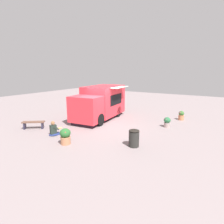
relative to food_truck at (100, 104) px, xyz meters
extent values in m
plane|color=gray|center=(0.97, -1.26, -1.20)|extent=(40.00, 40.00, 0.00)
cube|color=#EE323D|center=(-0.07, 0.64, 0.17)|extent=(2.51, 3.80, 2.27)
cube|color=#EE323D|center=(0.19, -1.92, -0.08)|extent=(2.22, 1.74, 1.77)
cube|color=#25192B|center=(0.26, -2.67, 0.23)|extent=(1.73, 0.20, 0.67)
cube|color=black|center=(1.02, 0.75, 0.31)|extent=(0.22, 1.97, 0.79)
cube|color=white|center=(1.31, 0.78, 1.26)|extent=(0.81, 2.21, 0.03)
cube|color=black|center=(0.01, -0.13, -1.08)|extent=(2.21, 5.03, 0.23)
cylinder|color=black|center=(-0.80, -1.81, -0.77)|extent=(0.30, 0.86, 0.85)
cylinder|color=black|center=(1.14, -1.62, -0.77)|extent=(0.30, 0.86, 0.85)
cylinder|color=black|center=(-1.10, 1.18, -0.77)|extent=(0.30, 0.86, 0.85)
cylinder|color=black|center=(0.84, 1.37, -0.77)|extent=(0.30, 0.86, 0.85)
ellipsoid|color=navy|center=(-0.05, -4.67, -1.15)|extent=(0.60, 0.65, 0.10)
cube|color=navy|center=(0.12, -4.52, -1.14)|extent=(0.24, 0.38, 0.11)
cube|color=navy|center=(-0.07, -4.45, -1.14)|extent=(0.24, 0.38, 0.11)
cube|color=#25302A|center=(-0.05, -4.67, -0.83)|extent=(0.34, 0.41, 0.52)
sphere|color=#A27351|center=(-0.05, -4.67, -0.47)|extent=(0.21, 0.21, 0.21)
sphere|color=olive|center=(-0.05, -4.67, -0.45)|extent=(0.22, 0.22, 0.22)
cube|color=#25302A|center=(0.11, -4.58, -0.76)|extent=(0.21, 0.35, 0.28)
cube|color=#25302A|center=(-0.10, -4.50, -0.76)|extent=(0.21, 0.35, 0.28)
cylinder|color=#E6AB55|center=(0.07, -4.38, -0.84)|extent=(0.21, 0.42, 0.09)
cube|color=#69954F|center=(0.07, -4.38, -0.82)|extent=(0.15, 0.35, 0.02)
cylinder|color=#BF764E|center=(5.51, 2.91, -1.01)|extent=(0.41, 0.41, 0.37)
torus|color=tan|center=(5.51, 2.91, -0.84)|extent=(0.44, 0.44, 0.04)
ellipsoid|color=#3A692F|center=(5.51, 2.91, -0.67)|extent=(0.40, 0.40, 0.34)
sphere|color=#D93A98|center=(5.63, 2.94, -0.58)|extent=(0.07, 0.07, 0.07)
sphere|color=#F12F91|center=(5.40, 2.79, -0.63)|extent=(0.08, 0.08, 0.08)
sphere|color=#EB2A8F|center=(5.47, 2.76, -0.61)|extent=(0.07, 0.07, 0.07)
sphere|color=#E93993|center=(5.53, 3.05, -0.58)|extent=(0.06, 0.06, 0.06)
sphere|color=#F44294|center=(5.48, 2.75, -0.63)|extent=(0.05, 0.05, 0.05)
sphere|color=#E6469E|center=(5.64, 3.00, -0.62)|extent=(0.06, 0.06, 0.06)
cylinder|color=#A58E89|center=(5.13, 0.46, -1.04)|extent=(0.38, 0.38, 0.31)
torus|color=#A39190|center=(5.13, 0.46, -0.90)|extent=(0.41, 0.41, 0.04)
ellipsoid|color=#2C673E|center=(5.13, 0.46, -0.72)|extent=(0.45, 0.45, 0.38)
sphere|color=#EA357E|center=(5.22, 0.61, -0.64)|extent=(0.08, 0.08, 0.08)
sphere|color=#F44480|center=(5.31, 0.45, -0.67)|extent=(0.06, 0.06, 0.06)
sphere|color=#DC3877|center=(5.28, 0.50, -0.63)|extent=(0.08, 0.08, 0.08)
sphere|color=#DB3B7E|center=(5.00, 0.38, -0.61)|extent=(0.07, 0.07, 0.07)
sphere|color=#EC2D91|center=(4.97, 0.39, -0.65)|extent=(0.08, 0.08, 0.08)
sphere|color=#DA2E76|center=(5.11, 0.29, -0.65)|extent=(0.07, 0.07, 0.07)
cylinder|color=#B57551|center=(1.55, -5.29, -1.00)|extent=(0.50, 0.50, 0.39)
torus|color=#B17952|center=(1.55, -5.29, -0.82)|extent=(0.53, 0.53, 0.04)
ellipsoid|color=#2B642D|center=(1.55, -5.29, -0.60)|extent=(0.55, 0.55, 0.47)
sphere|color=red|center=(1.70, -5.44, -0.51)|extent=(0.09, 0.09, 0.09)
sphere|color=red|center=(1.62, -5.14, -0.46)|extent=(0.09, 0.09, 0.09)
sphere|color=red|center=(1.40, -5.12, -0.54)|extent=(0.06, 0.06, 0.06)
sphere|color=#CB2B48|center=(1.32, -5.29, -0.54)|extent=(0.06, 0.06, 0.06)
sphere|color=#DD2E45|center=(1.55, -5.06, -0.55)|extent=(0.06, 0.06, 0.06)
sphere|color=#C63440|center=(1.39, -5.12, -0.57)|extent=(0.07, 0.07, 0.07)
cube|color=brown|center=(-2.14, -4.45, -0.74)|extent=(1.36, 1.16, 0.06)
cube|color=#29263B|center=(-1.70, -4.11, -0.99)|extent=(0.27, 0.32, 0.42)
cube|color=#29263B|center=(-2.59, -4.78, -0.99)|extent=(0.27, 0.32, 0.42)
cylinder|color=#272724|center=(4.68, -3.74, -0.81)|extent=(0.52, 0.52, 0.78)
ellipsoid|color=black|center=(4.68, -3.74, -0.37)|extent=(0.53, 0.53, 0.11)
camera|label=1|loc=(8.50, -12.02, 2.55)|focal=30.94mm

